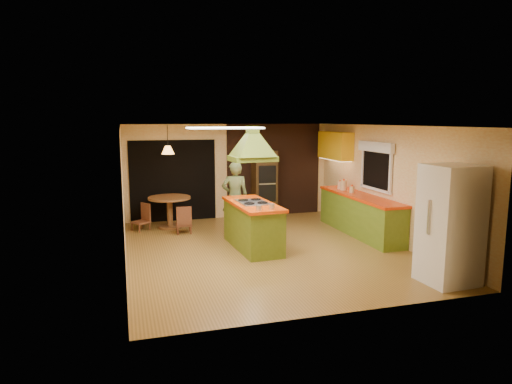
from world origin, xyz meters
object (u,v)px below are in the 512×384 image
object	(u,v)px
man	(235,198)
dining_table	(170,206)
wall_oven	(264,184)
kitchen_island	(253,225)
refrigerator	(450,225)
canister_large	(344,185)

from	to	relation	value
man	dining_table	size ratio (longest dim) A/B	1.64
wall_oven	dining_table	distance (m)	2.63
kitchen_island	refrigerator	bearing A→B (deg)	-51.85
man	wall_oven	distance (m)	1.87
kitchen_island	refrigerator	size ratio (longest dim) A/B	1.01
canister_large	kitchen_island	bearing A→B (deg)	-156.20
wall_oven	dining_table	world-z (taller)	wall_oven
refrigerator	wall_oven	distance (m)	5.75
refrigerator	wall_oven	bearing A→B (deg)	101.34
canister_large	dining_table	bearing A→B (deg)	164.60
kitchen_island	canister_large	xyz separation A→B (m)	(2.63, 1.16, 0.55)
kitchen_island	canister_large	distance (m)	2.93
refrigerator	dining_table	distance (m)	6.45
kitchen_island	wall_oven	bearing A→B (deg)	64.95
wall_oven	dining_table	size ratio (longest dim) A/B	1.77
refrigerator	dining_table	bearing A→B (deg)	125.15
kitchen_island	refrigerator	xyz separation A→B (m)	(2.48, -2.82, 0.48)
man	refrigerator	distance (m)	4.84
man	canister_large	distance (m)	2.69
canister_large	refrigerator	bearing A→B (deg)	-92.16
kitchen_island	dining_table	bearing A→B (deg)	119.17
dining_table	canister_large	world-z (taller)	canister_large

